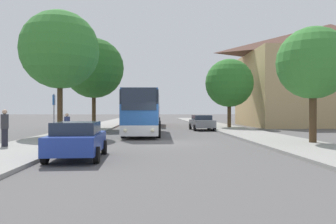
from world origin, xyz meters
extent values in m
plane|color=#565454|center=(0.00, 0.00, 0.00)|extent=(300.00, 300.00, 0.00)
cube|color=gray|center=(-7.00, 0.00, 0.07)|extent=(4.00, 120.00, 0.15)
cube|color=gray|center=(7.00, 0.00, 0.07)|extent=(4.00, 120.00, 0.15)
cube|color=tan|center=(21.51, 20.57, 4.52)|extent=(21.02, 12.57, 9.03)
pyramid|color=#513328|center=(21.51, 20.57, 10.92)|extent=(21.02, 12.57, 3.77)
cube|color=silver|center=(-1.53, 6.86, 0.62)|extent=(2.76, 10.67, 0.70)
cube|color=#285BA8|center=(-1.53, 6.86, 1.67)|extent=(2.76, 10.67, 1.38)
cube|color=#232D3D|center=(-1.53, 6.86, 2.83)|extent=(2.78, 10.45, 0.95)
cube|color=#285BA8|center=(-1.53, 6.86, 3.37)|extent=(2.70, 10.45, 0.12)
cube|color=#232D3D|center=(-1.66, 1.53, 2.68)|extent=(2.25, 0.12, 1.45)
sphere|color=#F4EAC1|center=(-2.54, 1.53, 0.66)|extent=(0.24, 0.24, 0.24)
sphere|color=#F4EAC1|center=(-0.79, 1.49, 0.66)|extent=(0.24, 0.24, 0.24)
cylinder|color=black|center=(-2.86, 3.71, 0.50)|extent=(0.32, 1.01, 1.00)
cylinder|color=black|center=(-0.36, 3.65, 0.50)|extent=(0.32, 1.01, 1.00)
cylinder|color=black|center=(-2.70, 10.07, 0.50)|extent=(0.32, 1.01, 1.00)
cylinder|color=black|center=(-0.20, 10.01, 0.50)|extent=(0.32, 1.01, 1.00)
cube|color=gray|center=(-1.31, 22.19, 0.62)|extent=(2.97, 11.45, 0.70)
cube|color=red|center=(-1.31, 22.19, 1.62)|extent=(2.97, 11.45, 1.28)
cube|color=#232D3D|center=(-1.31, 22.19, 2.73)|extent=(2.99, 11.22, 0.95)
cube|color=red|center=(-1.31, 22.19, 3.27)|extent=(2.91, 11.22, 0.12)
cube|color=#232D3D|center=(-1.52, 16.49, 2.58)|extent=(2.30, 0.15, 1.45)
sphere|color=#F4EAC1|center=(-2.42, 16.50, 0.66)|extent=(0.24, 0.24, 0.24)
sphere|color=#F4EAC1|center=(-0.63, 16.43, 0.66)|extent=(0.24, 0.24, 0.24)
cylinder|color=black|center=(-2.71, 18.84, 0.50)|extent=(0.34, 1.01, 1.00)
cylinder|color=black|center=(-0.16, 18.74, 0.50)|extent=(0.34, 1.01, 1.00)
cylinder|color=black|center=(-2.46, 25.65, 0.50)|extent=(0.34, 1.01, 1.00)
cylinder|color=black|center=(0.09, 25.55, 0.50)|extent=(0.34, 1.01, 1.00)
cube|color=#233D9E|center=(-3.78, -6.25, 0.66)|extent=(2.00, 4.09, 0.69)
cube|color=#232D3D|center=(-3.78, -6.41, 1.24)|extent=(1.70, 2.15, 0.48)
cylinder|color=black|center=(-4.76, -5.04, 0.31)|extent=(0.22, 0.63, 0.62)
cylinder|color=black|center=(-2.91, -4.96, 0.31)|extent=(0.22, 0.63, 0.62)
cylinder|color=black|center=(-4.66, -7.53, 0.31)|extent=(0.22, 0.63, 0.62)
cylinder|color=black|center=(-2.81, -7.45, 0.31)|extent=(0.22, 0.63, 0.62)
cube|color=slate|center=(4.07, 12.50, 0.66)|extent=(2.10, 4.17, 0.70)
cube|color=#232D3D|center=(4.06, 12.66, 1.25)|extent=(1.78, 2.20, 0.47)
cylinder|color=black|center=(5.08, 11.28, 0.31)|extent=(0.23, 0.63, 0.62)
cylinder|color=black|center=(3.18, 11.18, 0.31)|extent=(0.23, 0.63, 0.62)
cylinder|color=black|center=(4.95, 13.81, 0.31)|extent=(0.23, 0.63, 0.62)
cylinder|color=black|center=(3.05, 13.71, 0.31)|extent=(0.23, 0.63, 0.62)
cylinder|color=gray|center=(-6.58, 0.02, 1.53)|extent=(0.08, 0.08, 2.76)
cube|color=#1E56A3|center=(-6.58, 0.02, 2.56)|extent=(0.03, 0.45, 0.60)
cylinder|color=#23232D|center=(-6.18, 1.43, 0.53)|extent=(0.30, 0.30, 0.77)
cylinder|color=navy|center=(-6.18, 1.43, 1.23)|extent=(0.36, 0.36, 0.64)
sphere|color=tan|center=(-6.18, 1.43, 1.66)|extent=(0.21, 0.21, 0.21)
cylinder|color=#23232D|center=(-8.12, -2.91, 0.59)|extent=(0.30, 0.30, 0.88)
cylinder|color=#333338|center=(-8.12, -2.91, 1.39)|extent=(0.36, 0.36, 0.73)
sphere|color=tan|center=(-8.12, -2.91, 1.87)|extent=(0.24, 0.24, 0.24)
cylinder|color=#47331E|center=(-6.86, 14.61, 2.07)|extent=(0.40, 0.40, 3.85)
sphere|color=#286023|center=(-6.86, 14.61, 6.32)|extent=(6.18, 6.18, 6.18)
cylinder|color=#47331E|center=(-7.67, 5.14, 2.22)|extent=(0.40, 0.40, 4.13)
sphere|color=#387F33|center=(-7.67, 5.14, 6.45)|extent=(5.79, 5.79, 5.79)
cylinder|color=#47331E|center=(8.20, -1.57, 1.62)|extent=(0.40, 0.40, 2.94)
sphere|color=#387F33|center=(8.20, -1.57, 4.60)|extent=(4.03, 4.03, 4.03)
cylinder|color=#47331E|center=(7.46, 15.41, 1.56)|extent=(0.40, 0.40, 2.82)
sphere|color=#2D7028|center=(7.46, 15.41, 4.91)|extent=(5.17, 5.17, 5.17)
camera|label=1|loc=(-0.76, -19.50, 1.93)|focal=35.00mm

